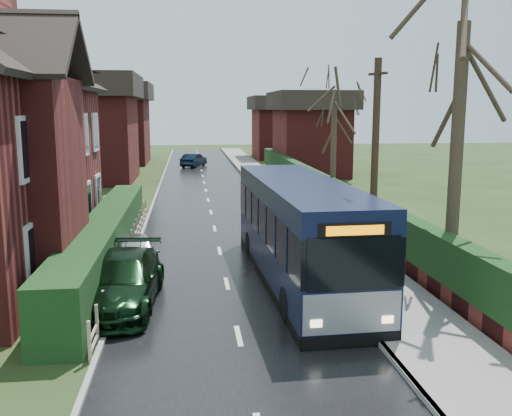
{
  "coord_description": "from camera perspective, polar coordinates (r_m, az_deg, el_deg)",
  "views": [
    {
      "loc": [
        -1.05,
        -14.33,
        5.15
      ],
      "look_at": [
        1.21,
        4.82,
        1.8
      ],
      "focal_mm": 40.0,
      "sensor_mm": 36.0,
      "label": 1
    }
  ],
  "objects": [
    {
      "name": "telegraph_pole",
      "position": [
        18.5,
        11.78,
        4.21
      ],
      "size": [
        0.37,
        0.84,
        6.71
      ],
      "rotation": [
        0.0,
        0.0,
        0.35
      ],
      "color": "black",
      "rests_on": "ground"
    },
    {
      "name": "kerb_right",
      "position": [
        25.19,
        2.78,
        -1.79
      ],
      "size": [
        0.12,
        100.0,
        0.14
      ],
      "primitive_type": "cube",
      "color": "gray",
      "rests_on": "ground"
    },
    {
      "name": "front_hedge",
      "position": [
        20.02,
        -14.77,
        -3.02
      ],
      "size": [
        1.2,
        16.0,
        1.6
      ],
      "primitive_type": "cube",
      "color": "black",
      "rests_on": "ground"
    },
    {
      "name": "right_wall_hedge",
      "position": [
        25.61,
        8.88,
        0.46
      ],
      "size": [
        0.6,
        50.0,
        1.8
      ],
      "color": "maroon",
      "rests_on": "ground"
    },
    {
      "name": "tree_right_far",
      "position": [
        28.61,
        7.87,
        10.8
      ],
      "size": [
        3.93,
        3.93,
        7.59
      ],
      "color": "#34281F",
      "rests_on": "ground"
    },
    {
      "name": "road",
      "position": [
        24.89,
        -4.17,
        -2.09
      ],
      "size": [
        6.0,
        100.0,
        0.02
      ],
      "primitive_type": "cube",
      "color": "black",
      "rests_on": "ground"
    },
    {
      "name": "pavement",
      "position": [
        25.41,
        5.45,
        -1.72
      ],
      "size": [
        2.5,
        100.0,
        0.14
      ],
      "primitive_type": "cube",
      "color": "slate",
      "rests_on": "ground"
    },
    {
      "name": "tree_house_side",
      "position": [
        25.51,
        -24.0,
        14.88
      ],
      "size": [
        4.57,
        4.57,
        10.38
      ],
      "color": "#362C20",
      "rests_on": "ground"
    },
    {
      "name": "car_distant",
      "position": [
        51.87,
        -6.25,
        4.77
      ],
      "size": [
        2.5,
        3.89,
        1.21
      ],
      "primitive_type": "imported",
      "rotation": [
        0.0,
        0.0,
        2.78
      ],
      "color": "black",
      "rests_on": "ground"
    },
    {
      "name": "tree_right_near",
      "position": [
        16.69,
        20.22,
        18.85
      ],
      "size": [
        4.91,
        4.91,
        10.61
      ],
      "color": "#35291F",
      "rests_on": "ground"
    },
    {
      "name": "ground",
      "position": [
        15.26,
        -2.42,
        -9.87
      ],
      "size": [
        140.0,
        140.0,
        0.0
      ],
      "primitive_type": "plane",
      "color": "#34491F",
      "rests_on": "ground"
    },
    {
      "name": "kerb_left",
      "position": [
        24.94,
        -11.19,
        -2.13
      ],
      "size": [
        0.12,
        100.0,
        0.1
      ],
      "primitive_type": "cube",
      "color": "gray",
      "rests_on": "ground"
    },
    {
      "name": "car_silver",
      "position": [
        18.39,
        -12.02,
        -4.63
      ],
      "size": [
        2.04,
        3.83,
        1.24
      ],
      "primitive_type": "imported",
      "rotation": [
        0.0,
        0.0,
        0.16
      ],
      "color": "#B7B7BD",
      "rests_on": "ground"
    },
    {
      "name": "picket_fence",
      "position": [
        20.0,
        -12.59,
        -3.97
      ],
      "size": [
        0.1,
        16.0,
        0.9
      ],
      "primitive_type": null,
      "color": "tan",
      "rests_on": "ground"
    },
    {
      "name": "bus_stop_sign",
      "position": [
        13.68,
        11.61,
        -4.16
      ],
      "size": [
        0.1,
        0.43,
        2.86
      ],
      "rotation": [
        0.0,
        0.0,
        0.09
      ],
      "color": "slate",
      "rests_on": "ground"
    },
    {
      "name": "bus",
      "position": [
        17.05,
        4.43,
        -2.48
      ],
      "size": [
        2.65,
        10.15,
        3.06
      ],
      "rotation": [
        0.0,
        0.0,
        0.04
      ],
      "color": "black",
      "rests_on": "ground"
    },
    {
      "name": "car_green",
      "position": [
        15.52,
        -13.39,
        -7.12
      ],
      "size": [
        2.25,
        4.87,
        1.38
      ],
      "primitive_type": "imported",
      "rotation": [
        0.0,
        0.0,
        -0.07
      ],
      "color": "black",
      "rests_on": "ground"
    }
  ]
}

